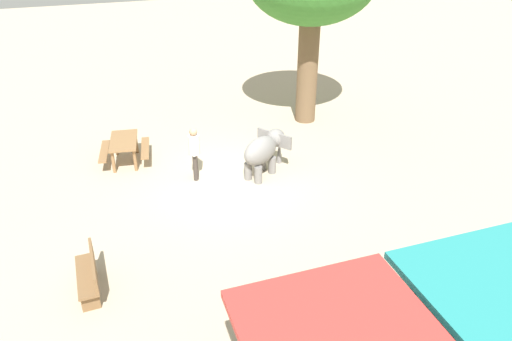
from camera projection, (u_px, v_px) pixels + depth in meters
The scene contains 5 objects.
ground_plane at pixel (230, 181), 14.14m from camera, with size 60.00×60.00×0.00m, color #BAA88C.
elephant at pixel (264, 150), 14.14m from camera, with size 1.70×1.59×1.24m.
person_handler at pixel (194, 150), 13.80m from camera, with size 0.32×0.50×1.62m.
wooden_bench at pixel (90, 274), 9.93m from camera, with size 0.45×1.41×0.88m.
picnic_table_near at pixel (124, 145), 14.86m from camera, with size 1.67×1.69×0.78m.
Camera 1 is at (3.16, 11.76, 7.22)m, focal length 33.72 mm.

